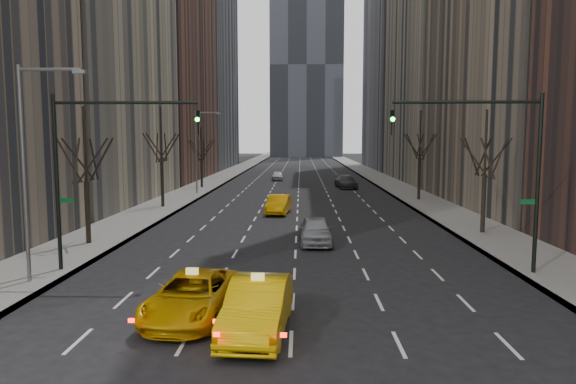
{
  "coord_description": "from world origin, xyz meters",
  "views": [
    {
      "loc": [
        0.29,
        -10.92,
        6.17
      ],
      "look_at": [
        -0.36,
        14.52,
        3.5
      ],
      "focal_mm": 32.0,
      "sensor_mm": 36.0,
      "label": 1
    }
  ],
  "objects": [
    {
      "name": "sidewalk_left",
      "position": [
        -12.25,
        70.0,
        0.07
      ],
      "size": [
        4.5,
        320.0,
        0.15
      ],
      "primitive_type": "cube",
      "color": "slate",
      "rests_on": "ground"
    },
    {
      "name": "sidewalk_right",
      "position": [
        12.25,
        70.0,
        0.07
      ],
      "size": [
        4.5,
        320.0,
        0.15
      ],
      "primitive_type": "cube",
      "color": "slate",
      "rests_on": "ground"
    },
    {
      "name": "bld_left_far",
      "position": [
        -21.5,
        66.0,
        22.0
      ],
      "size": [
        14.0,
        28.0,
        44.0
      ],
      "primitive_type": "cube",
      "color": "brown",
      "rests_on": "ground"
    },
    {
      "name": "bld_left_deep",
      "position": [
        -21.5,
        96.0,
        30.0
      ],
      "size": [
        14.0,
        30.0,
        60.0
      ],
      "primitive_type": "cube",
      "color": "slate",
      "rests_on": "ground"
    },
    {
      "name": "bld_right_far",
      "position": [
        21.5,
        64.0,
        25.0
      ],
      "size": [
        14.0,
        28.0,
        50.0
      ],
      "primitive_type": "cube",
      "color": "tan",
      "rests_on": "ground"
    },
    {
      "name": "bld_right_deep",
      "position": [
        21.5,
        95.0,
        29.0
      ],
      "size": [
        14.0,
        30.0,
        58.0
      ],
      "primitive_type": "cube",
      "color": "slate",
      "rests_on": "ground"
    },
    {
      "name": "tree_lw_b",
      "position": [
        -12.0,
        18.0,
        3.72
      ],
      "size": [
        3.36,
        3.5,
        7.82
      ],
      "color": "black",
      "rests_on": "ground"
    },
    {
      "name": "tree_lw_c",
      "position": [
        -12.0,
        34.0,
        4.04
      ],
      "size": [
        3.36,
        3.5,
        8.74
      ],
      "color": "black",
      "rests_on": "ground"
    },
    {
      "name": "tree_lw_d",
      "position": [
        -12.0,
        52.0,
        3.56
      ],
      "size": [
        3.36,
        3.5,
        7.36
      ],
      "color": "black",
      "rests_on": "ground"
    },
    {
      "name": "tree_rw_b",
      "position": [
        12.0,
        22.0,
        3.72
      ],
      "size": [
        3.36,
        3.5,
        7.82
      ],
      "color": "black",
      "rests_on": "ground"
    },
    {
      "name": "tree_rw_c",
      "position": [
        12.0,
        40.0,
        4.04
      ],
      "size": [
        3.36,
        3.5,
        8.74
      ],
      "color": "black",
      "rests_on": "ground"
    },
    {
      "name": "traffic_mast_left",
      "position": [
        -9.11,
        12.0,
        5.49
      ],
      "size": [
        6.69,
        0.39,
        8.0
      ],
      "color": "black",
      "rests_on": "ground"
    },
    {
      "name": "traffic_mast_right",
      "position": [
        9.11,
        12.0,
        5.49
      ],
      "size": [
        6.69,
        0.39,
        8.0
      ],
      "color": "black",
      "rests_on": "ground"
    },
    {
      "name": "streetlight_near",
      "position": [
        -10.84,
        10.0,
        5.62
      ],
      "size": [
        2.83,
        0.22,
        9.0
      ],
      "color": "slate",
      "rests_on": "ground"
    },
    {
      "name": "streetlight_far",
      "position": [
        -10.84,
        45.0,
        5.62
      ],
      "size": [
        2.83,
        0.22,
        9.0
      ],
      "color": "slate",
      "rests_on": "ground"
    },
    {
      "name": "taxi_suv",
      "position": [
        -3.46,
        6.22,
        0.76
      ],
      "size": [
        2.98,
        5.64,
        1.51
      ],
      "primitive_type": "imported",
      "rotation": [
        0.0,
        0.0,
        -0.09
      ],
      "color": "#D89A04",
      "rests_on": "ground"
    },
    {
      "name": "taxi_sedan",
      "position": [
        -1.07,
        4.87,
        0.85
      ],
      "size": [
        2.16,
        5.28,
        1.7
      ],
      "primitive_type": "imported",
      "rotation": [
        0.0,
        0.0,
        -0.07
      ],
      "color": "#E1AA04",
      "rests_on": "ground"
    },
    {
      "name": "silver_sedan_ahead",
      "position": [
        1.16,
        18.81,
        0.79
      ],
      "size": [
        1.96,
        4.67,
        1.58
      ],
      "primitive_type": "imported",
      "rotation": [
        0.0,
        0.0,
        0.02
      ],
      "color": "gray",
      "rests_on": "ground"
    },
    {
      "name": "far_taxi",
      "position": [
        -1.53,
        30.87,
        0.77
      ],
      "size": [
        2.08,
        4.79,
        1.53
      ],
      "primitive_type": "imported",
      "rotation": [
        0.0,
        0.0,
        -0.1
      ],
      "color": "#F9A605",
      "rests_on": "ground"
    },
    {
      "name": "far_suv_grey",
      "position": [
        5.9,
        52.81,
        0.79
      ],
      "size": [
        2.77,
        5.64,
        1.58
      ],
      "primitive_type": "imported",
      "rotation": [
        0.0,
        0.0,
        0.11
      ],
      "color": "#333338",
      "rests_on": "ground"
    },
    {
      "name": "far_car_white",
      "position": [
        -3.24,
        64.51,
        0.68
      ],
      "size": [
        1.89,
        4.08,
        1.36
      ],
      "primitive_type": "imported",
      "rotation": [
        0.0,
        0.0,
        0.07
      ],
      "color": "silver",
      "rests_on": "ground"
    }
  ]
}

